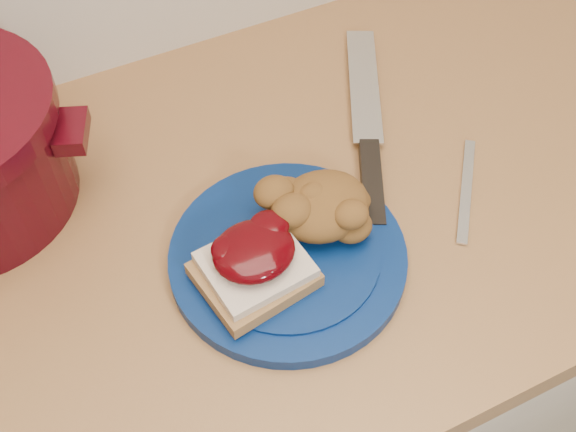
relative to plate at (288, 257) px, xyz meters
name	(u,v)px	position (x,y,z in m)	size (l,w,h in m)	color
base_cabinet	(244,400)	(-0.04, 0.07, -0.48)	(4.00, 0.60, 0.86)	beige
plate	(288,257)	(0.00, 0.00, 0.00)	(0.25, 0.25, 0.02)	#061F54
sandwich	(254,264)	(-0.04, -0.01, 0.04)	(0.12, 0.11, 0.05)	olive
stuffing_mound	(323,206)	(0.05, 0.02, 0.04)	(0.10, 0.09, 0.05)	brown
chef_knife	(369,155)	(0.15, 0.09, 0.00)	(0.17, 0.31, 0.02)	black
butter_knife	(466,190)	(0.22, 0.00, -0.01)	(0.15, 0.01, 0.00)	silver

